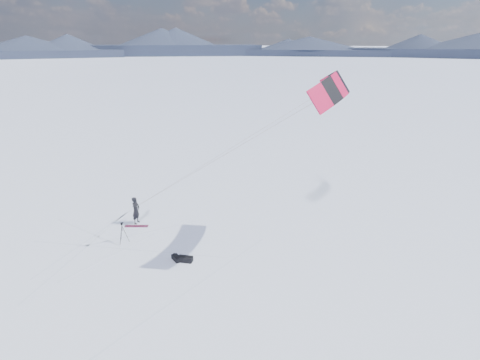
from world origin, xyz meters
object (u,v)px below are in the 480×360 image
at_px(tripod, 122,230).
at_px(gear_bag_b, 176,258).
at_px(snowboard, 137,226).
at_px(gear_bag_a, 185,259).
at_px(snowkiter, 137,223).

height_order(tripod, gear_bag_b, tripod).
height_order(snowboard, gear_bag_a, gear_bag_a).
xyz_separation_m(gear_bag_a, gear_bag_b, (-0.55, -0.08, -0.02)).
distance_m(snowboard, tripod, 2.50).
xyz_separation_m(snowboard, gear_bag_a, (5.53, -2.78, 0.15)).
xyz_separation_m(snowkiter, gear_bag_b, (5.28, -3.34, 0.15)).
bearing_deg(snowkiter, snowboard, -155.33).
bearing_deg(gear_bag_b, gear_bag_a, 41.93).
relative_size(snowkiter, gear_bag_b, 2.44).
height_order(tripod, gear_bag_a, tripod).
bearing_deg(snowkiter, gear_bag_b, -129.88).
distance_m(snowkiter, tripod, 3.02).
relative_size(snowkiter, gear_bag_a, 2.15).
distance_m(snowkiter, gear_bag_b, 6.25).
distance_m(tripod, gear_bag_b, 4.44).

